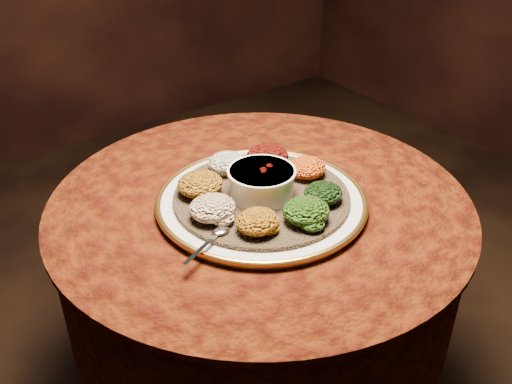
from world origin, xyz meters
TOP-DOWN VIEW (x-y plane):
  - table at (0.00, 0.00)m, footprint 0.96×0.96m
  - platter at (-0.01, -0.03)m, footprint 0.50×0.50m
  - injera at (-0.01, -0.03)m, footprint 0.50×0.50m
  - stew_bowl at (-0.01, -0.03)m, footprint 0.15×0.15m
  - spoon at (-0.18, -0.10)m, footprint 0.13×0.07m
  - portion_ayib at (-0.02, 0.11)m, footprint 0.09×0.09m
  - portion_kitfo at (0.08, 0.07)m, footprint 0.10×0.10m
  - portion_tikil at (0.12, -0.02)m, footprint 0.09×0.09m
  - portion_gomen at (0.08, -0.13)m, footprint 0.09×0.08m
  - portion_mixveg at (-0.00, -0.16)m, footprint 0.10×0.09m
  - portion_kik at (-0.10, -0.13)m, footprint 0.09×0.09m
  - portion_timatim at (-0.15, -0.04)m, footprint 0.10×0.09m
  - portion_shiro at (-0.12, 0.06)m, footprint 0.10×0.10m

SIDE VIEW (x-z plane):
  - table at x=0.00m, z-range 0.19..0.92m
  - platter at x=-0.01m, z-range 0.73..0.76m
  - injera at x=-0.01m, z-range 0.75..0.76m
  - spoon at x=-0.18m, z-range 0.76..0.77m
  - portion_gomen at x=0.08m, z-range 0.76..0.80m
  - portion_kik at x=-0.10m, z-range 0.76..0.81m
  - portion_tikil at x=0.12m, z-range 0.76..0.81m
  - portion_ayib at x=-0.02m, z-range 0.76..0.81m
  - portion_timatim at x=-0.15m, z-range 0.76..0.81m
  - portion_mixveg at x=0.00m, z-range 0.76..0.81m
  - portion_shiro at x=-0.12m, z-range 0.76..0.81m
  - portion_kitfo at x=0.08m, z-range 0.76..0.81m
  - stew_bowl at x=-0.01m, z-range 0.77..0.83m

